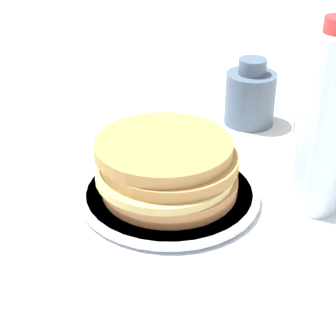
% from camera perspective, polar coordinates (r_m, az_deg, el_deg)
% --- Properties ---
extents(ground_plane, '(4.00, 4.00, 0.00)m').
position_cam_1_polar(ground_plane, '(0.78, 0.30, -2.27)').
color(ground_plane, white).
extents(plate, '(0.24, 0.24, 0.01)m').
position_cam_1_polar(plate, '(0.76, 0.00, -2.60)').
color(plate, silver).
rests_on(plate, ground_plane).
extents(pancake_stack, '(0.20, 0.20, 0.07)m').
position_cam_1_polar(pancake_stack, '(0.74, 0.02, 0.03)').
color(pancake_stack, '#BE773F').
rests_on(pancake_stack, plate).
extents(juice_glass, '(0.06, 0.06, 0.07)m').
position_cam_1_polar(juice_glass, '(0.86, 14.47, 2.59)').
color(juice_glass, orange).
rests_on(juice_glass, ground_plane).
extents(cream_jug, '(0.08, 0.08, 0.11)m').
position_cam_1_polar(cream_jug, '(0.96, 8.35, 7.25)').
color(cream_jug, '#4C6075').
rests_on(cream_jug, ground_plane).
extents(water_bottle_near, '(0.07, 0.07, 0.25)m').
position_cam_1_polar(water_bottle_near, '(0.72, 15.52, 4.32)').
color(water_bottle_near, silver).
rests_on(water_bottle_near, ground_plane).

